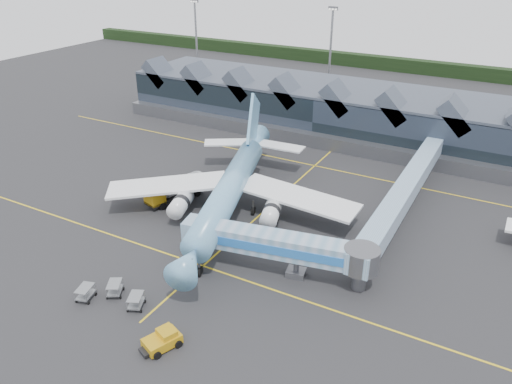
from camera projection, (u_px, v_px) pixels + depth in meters
The scene contains 10 objects.
ground at pixel (236, 237), 69.12m from camera, with size 260.00×260.00×0.00m, color #29292B.
taxi_stripes at pixel (269, 207), 76.93m from camera, with size 120.00×60.00×0.01m.
tree_line_far at pixel (419, 67), 154.21m from camera, with size 260.00×4.00×4.00m, color black.
terminal at pixel (330, 108), 106.13m from camera, with size 90.00×22.25×12.52m.
light_masts at pixel (477, 71), 103.51m from camera, with size 132.40×42.56×22.45m.
main_airliner at pixel (231, 186), 73.72m from camera, with size 36.95×43.51×14.31m.
jet_bridge at pixel (289, 248), 59.58m from camera, with size 24.06×7.63×5.57m.
fuel_truck at pixel (176, 188), 78.28m from camera, with size 5.50×10.59×3.56m.
pushback_tug at pixel (162, 340), 50.05m from camera, with size 3.63×4.50×1.81m.
baggage_carts at pixel (112, 294), 56.49m from camera, with size 8.17×4.86×1.58m.
Camera 1 is at (31.01, -50.23, 36.59)m, focal length 35.00 mm.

